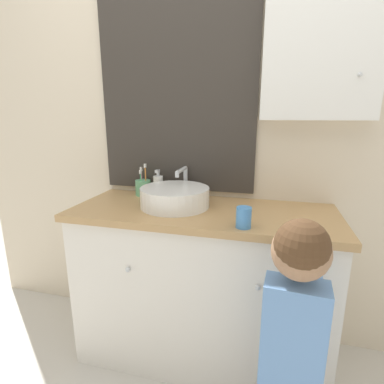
{
  "coord_description": "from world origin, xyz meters",
  "views": [
    {
      "loc": [
        0.31,
        -1.07,
        1.32
      ],
      "look_at": [
        -0.04,
        0.28,
        0.96
      ],
      "focal_mm": 28.0,
      "sensor_mm": 36.0,
      "label": 1
    }
  ],
  "objects_px": {
    "child_figure": "(294,325)",
    "drinking_cup": "(244,217)",
    "soap_dispenser": "(158,186)",
    "toothbrush_holder": "(143,187)",
    "sink_basin": "(175,196)"
  },
  "relations": [
    {
      "from": "child_figure",
      "to": "drinking_cup",
      "type": "xyz_separation_m",
      "value": [
        -0.21,
        0.28,
        0.27
      ]
    },
    {
      "from": "soap_dispenser",
      "to": "drinking_cup",
      "type": "relative_size",
      "value": 1.78
    },
    {
      "from": "toothbrush_holder",
      "to": "child_figure",
      "type": "bearing_deg",
      "value": -38.67
    },
    {
      "from": "toothbrush_holder",
      "to": "sink_basin",
      "type": "bearing_deg",
      "value": -33.2
    },
    {
      "from": "soap_dispenser",
      "to": "drinking_cup",
      "type": "height_order",
      "value": "soap_dispenser"
    },
    {
      "from": "sink_basin",
      "to": "child_figure",
      "type": "height_order",
      "value": "sink_basin"
    },
    {
      "from": "child_figure",
      "to": "drinking_cup",
      "type": "bearing_deg",
      "value": 126.51
    },
    {
      "from": "toothbrush_holder",
      "to": "soap_dispenser",
      "type": "height_order",
      "value": "toothbrush_holder"
    },
    {
      "from": "soap_dispenser",
      "to": "drinking_cup",
      "type": "distance_m",
      "value": 0.65
    },
    {
      "from": "soap_dispenser",
      "to": "sink_basin",
      "type": "bearing_deg",
      "value": -46.21
    },
    {
      "from": "sink_basin",
      "to": "drinking_cup",
      "type": "bearing_deg",
      "value": -30.72
    },
    {
      "from": "soap_dispenser",
      "to": "child_figure",
      "type": "bearing_deg",
      "value": -42.07
    },
    {
      "from": "soap_dispenser",
      "to": "drinking_cup",
      "type": "bearing_deg",
      "value": -36.03
    },
    {
      "from": "toothbrush_holder",
      "to": "child_figure",
      "type": "height_order",
      "value": "toothbrush_holder"
    },
    {
      "from": "soap_dispenser",
      "to": "drinking_cup",
      "type": "xyz_separation_m",
      "value": [
        0.53,
        -0.38,
        -0.02
      ]
    }
  ]
}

